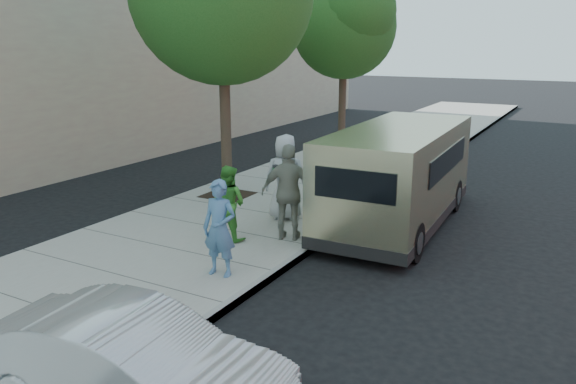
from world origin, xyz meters
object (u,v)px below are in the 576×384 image
object	(u,v)px
parking_meter	(279,183)
person_gray_shirt	(285,177)
sedan	(133,366)
tree_far	(345,22)
person_green_shirt	(229,203)
person_striped_polo	(290,193)
person_officer	(220,228)
van	(400,174)

from	to	relation	value
parking_meter	person_gray_shirt	distance (m)	0.72
parking_meter	sedan	world-z (taller)	parking_meter
parking_meter	person_gray_shirt	size ratio (longest dim) A/B	0.71
sedan	tree_far	bearing A→B (deg)	9.49
parking_meter	person_green_shirt	distance (m)	1.27
parking_meter	person_green_shirt	bearing A→B (deg)	-101.87
person_green_shirt	person_striped_polo	distance (m)	1.28
tree_far	person_officer	bearing A→B (deg)	-76.28
tree_far	parking_meter	bearing A→B (deg)	-74.58
person_green_shirt	person_gray_shirt	size ratio (longest dim) A/B	0.79
van	person_green_shirt	xyz separation A→B (m)	(-2.64, -3.07, -0.29)
parking_meter	sedan	distance (m)	6.47
person_gray_shirt	parking_meter	bearing A→B (deg)	85.33
person_officer	person_striped_polo	world-z (taller)	person_striped_polo
parking_meter	person_green_shirt	xyz separation A→B (m)	(-0.56, -1.11, -0.24)
van	parking_meter	bearing A→B (deg)	-138.60
tree_far	person_officer	xyz separation A→B (m)	(2.95, -12.09, -3.87)
person_green_shirt	person_striped_polo	xyz separation A→B (m)	(1.10, 0.62, 0.22)
sedan	person_striped_polo	distance (m)	5.86
tree_far	van	distance (m)	9.49
person_green_shirt	person_gray_shirt	distance (m)	1.84
van	person_striped_polo	size ratio (longest dim) A/B	3.13
van	person_striped_polo	bearing A→B (deg)	-124.06
person_gray_shirt	van	bearing A→B (deg)	-173.80
van	person_officer	bearing A→B (deg)	-111.89
van	sedan	world-z (taller)	van
person_gray_shirt	person_striped_polo	bearing A→B (deg)	100.11
van	person_striped_polo	xyz separation A→B (m)	(-1.54, -2.45, -0.07)
sedan	person_officer	distance (m)	3.75
tree_far	sedan	xyz separation A→B (m)	(4.25, -15.59, -4.26)
van	person_officer	size ratio (longest dim) A/B	3.65
person_officer	person_striped_polo	xyz separation A→B (m)	(0.17, 2.23, 0.14)
van	person_striped_polo	world-z (taller)	van
tree_far	person_gray_shirt	xyz separation A→B (m)	(2.36, -8.68, -3.73)
tree_far	sedan	size ratio (longest dim) A/B	1.71
person_green_shirt	person_striped_polo	world-z (taller)	person_striped_polo
person_green_shirt	person_gray_shirt	world-z (taller)	person_gray_shirt
tree_far	person_green_shirt	distance (m)	11.38
person_officer	person_gray_shirt	xyz separation A→B (m)	(-0.59, 3.41, 0.13)
tree_far	sedan	world-z (taller)	tree_far
person_striped_polo	sedan	bearing A→B (deg)	81.62
van	tree_far	bearing A→B (deg)	120.33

